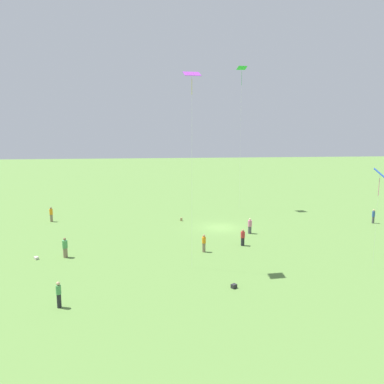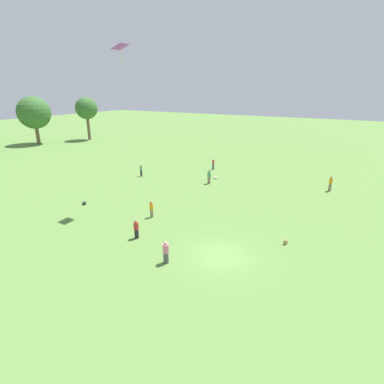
{
  "view_description": "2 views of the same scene",
  "coord_description": "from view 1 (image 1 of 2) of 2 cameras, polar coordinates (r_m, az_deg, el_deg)",
  "views": [
    {
      "loc": [
        8.25,
        42.08,
        11.07
      ],
      "look_at": [
        3.93,
        5.48,
        5.17
      ],
      "focal_mm": 35.0,
      "sensor_mm": 36.0,
      "label": 1
    },
    {
      "loc": [
        -18.09,
        -7.87,
        11.84
      ],
      "look_at": [
        6.46,
        6.15,
        2.07
      ],
      "focal_mm": 28.0,
      "sensor_mm": 36.0,
      "label": 2
    }
  ],
  "objects": [
    {
      "name": "ground_plane",
      "position": [
        44.29,
        4.24,
        -5.4
      ],
      "size": [
        240.0,
        240.0,
        0.0
      ],
      "primitive_type": "plane",
      "color": "#5B843D"
    },
    {
      "name": "person_0",
      "position": [
        37.42,
        7.74,
        -6.91
      ],
      "size": [
        0.55,
        0.55,
        1.65
      ],
      "rotation": [
        0.0,
        0.0,
        1.99
      ],
      "color": "#232328",
      "rests_on": "ground_plane"
    },
    {
      "name": "person_1",
      "position": [
        41.86,
        8.8,
        -5.16
      ],
      "size": [
        0.5,
        0.5,
        1.71
      ],
      "rotation": [
        0.0,
        0.0,
        0.15
      ],
      "color": "#4C4C51",
      "rests_on": "ground_plane"
    },
    {
      "name": "person_3",
      "position": [
        35.53,
        -18.77,
        -8.05
      ],
      "size": [
        0.64,
        0.64,
        1.81
      ],
      "rotation": [
        0.0,
        0.0,
        4.1
      ],
      "color": "#847056",
      "rests_on": "ground_plane"
    },
    {
      "name": "person_4",
      "position": [
        26.05,
        -19.65,
        -14.49
      ],
      "size": [
        0.45,
        0.45,
        1.73
      ],
      "rotation": [
        0.0,
        0.0,
        5.57
      ],
      "color": "#232328",
      "rests_on": "ground_plane"
    },
    {
      "name": "person_5",
      "position": [
        49.95,
        -20.66,
        -3.22
      ],
      "size": [
        0.53,
        0.53,
        1.85
      ],
      "rotation": [
        0.0,
        0.0,
        4.26
      ],
      "color": "#847056",
      "rests_on": "ground_plane"
    },
    {
      "name": "person_6",
      "position": [
        35.18,
        1.83,
        -7.82
      ],
      "size": [
        0.5,
        0.5,
        1.67
      ],
      "rotation": [
        0.0,
        0.0,
        2.54
      ],
      "color": "#847056",
      "rests_on": "ground_plane"
    },
    {
      "name": "person_7",
      "position": [
        51.08,
        25.92,
        -3.34
      ],
      "size": [
        0.42,
        0.42,
        1.74
      ],
      "rotation": [
        0.0,
        0.0,
        1.28
      ],
      "color": "#4C4C51",
      "rests_on": "ground_plane"
    },
    {
      "name": "kite_0",
      "position": [
        29.82,
        -0.02,
        16.74
      ],
      "size": [
        1.34,
        1.27,
        15.72
      ],
      "rotation": [
        0.0,
        0.0,
        2.42
      ],
      "color": "purple",
      "rests_on": "ground_plane"
    },
    {
      "name": "kite_2",
      "position": [
        55.17,
        7.59,
        17.48
      ],
      "size": [
        1.32,
        1.29,
        20.1
      ],
      "rotation": [
        0.0,
        0.0,
        5.55
      ],
      "color": "green",
      "rests_on": "ground_plane"
    },
    {
      "name": "kite_4",
      "position": [
        33.27,
        26.7,
        2.25
      ],
      "size": [
        1.46,
        1.53,
        8.24
      ],
      "rotation": [
        0.0,
        0.0,
        3.33
      ],
      "color": "blue",
      "rests_on": "ground_plane"
    },
    {
      "name": "picnic_bag_0",
      "position": [
        47.32,
        -1.64,
        -4.19
      ],
      "size": [
        0.29,
        0.3,
        0.39
      ],
      "rotation": [
        0.0,
        0.0,
        1.19
      ],
      "color": "#A58459",
      "rests_on": "ground_plane"
    },
    {
      "name": "picnic_bag_1",
      "position": [
        36.16,
        -22.65,
        -9.27
      ],
      "size": [
        0.49,
        0.51,
        0.22
      ],
      "rotation": [
        0.0,
        0.0,
        2.25
      ],
      "color": "beige",
      "rests_on": "ground_plane"
    },
    {
      "name": "picnic_bag_2",
      "position": [
        27.84,
        6.41,
        -14.06
      ],
      "size": [
        0.48,
        0.46,
        0.29
      ],
      "rotation": [
        0.0,
        0.0,
        0.55
      ],
      "color": "#262628",
      "rests_on": "ground_plane"
    }
  ]
}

